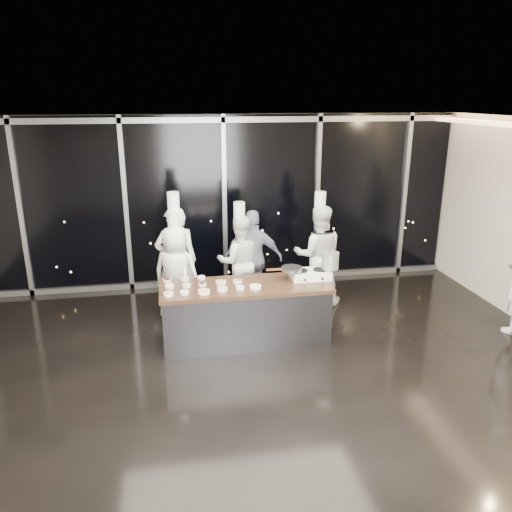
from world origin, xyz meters
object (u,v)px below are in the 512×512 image
Objects in this scene: stove at (310,274)px; chef_far_left at (176,261)px; stock_pot at (330,260)px; chef_right at (318,254)px; demo_counter at (246,313)px; frying_pan at (291,269)px; chef_left at (176,272)px; guest at (253,258)px; chef_center at (240,261)px.

stove is 0.28× the size of chef_far_left.
stock_pot is at bearing 153.59° from chef_far_left.
chef_far_left is at bearing 12.30° from chef_right.
frying_pan is (0.71, 0.10, 0.61)m from demo_counter.
chef_far_left reaches higher than chef_left.
stove is 2.30× the size of stock_pot.
frying_pan is at bearing 179.25° from stove.
chef_far_left reaches higher than stock_pot.
stove is 0.34× the size of guest.
stock_pot is 2.48m from chef_left.
chef_far_left is 1.33m from guest.
chef_center is at bearing 133.14° from stock_pot.
guest reaches higher than demo_counter.
chef_far_left is 1.23× the size of guest.
guest is at bearing 105.58° from frying_pan.
chef_center reaches higher than demo_counter.
frying_pan is at bearing 66.69° from chef_right.
stock_pot is 0.12× the size of chef_far_left.
chef_far_left is 1.15× the size of chef_left.
stock_pot is at bearing 3.91° from demo_counter.
chef_left is (-1.68, 0.91, -0.27)m from frying_pan.
frying_pan is 0.29× the size of chef_center.
chef_center reaches higher than stove.
stock_pot reaches higher than frying_pan.
demo_counter is 1.45m from guest.
chef_right is at bearing 178.92° from chef_center.
demo_counter is 4.24× the size of stove.
stove is at bearing 129.22° from guest.
chef_far_left is (-2.26, 1.08, -0.23)m from stock_pot.
chef_left is 1.06× the size of guest.
stove is at bearing 5.58° from demo_counter.
demo_counter is at bearing 87.30° from guest.
stove is 1.42m from guest.
demo_counter is 1.24× the size of chef_right.
guest is (-0.95, 1.26, -0.32)m from stock_pot.
stove is 1.54m from chef_center.
guest is (1.31, 0.18, -0.09)m from chef_far_left.
guest is at bearing -142.86° from chef_left.
demo_counter is 1.99m from chef_right.
chef_center is 0.24m from guest.
frying_pan is 1.32m from guest.
chef_left reaches higher than stove.
chef_right is (0.18, 1.17, -0.28)m from stock_pot.
chef_left is at bearing 133.91° from demo_counter.
chef_right is at bearing 40.50° from demo_counter.
demo_counter is 1.48m from stock_pot.
guest is 1.13m from chef_right.
chef_center is at bearing 85.13° from demo_counter.
frying_pan reaches higher than stove.
stock_pot is 2.51m from chef_far_left.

